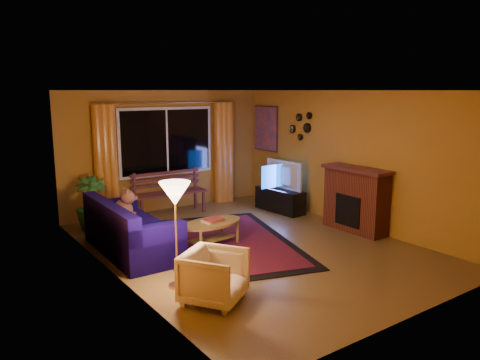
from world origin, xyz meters
TOP-DOWN VIEW (x-y plane):
  - floor at (0.00, 0.00)m, footprint 4.50×6.00m
  - ceiling at (0.00, 0.00)m, footprint 4.50×6.00m
  - wall_back at (0.00, 3.01)m, footprint 4.50×0.02m
  - wall_left at (-2.26, 0.00)m, footprint 0.02×6.00m
  - wall_right at (2.26, 0.00)m, footprint 0.02×6.00m
  - window at (0.00, 2.94)m, footprint 2.00×0.02m
  - curtain_rod at (0.00, 2.90)m, footprint 3.20×0.03m
  - curtain_left at (-1.35, 2.88)m, footprint 0.36×0.36m
  - curtain_right at (1.35, 2.88)m, footprint 0.36×0.36m
  - bench at (-0.19, 2.51)m, footprint 1.51×0.47m
  - potted_plant at (-1.81, 2.39)m, footprint 0.61×0.61m
  - sofa at (-1.69, 0.83)m, footprint 0.91×2.06m
  - dog at (-1.64, 1.29)m, footprint 0.38×0.49m
  - armchair at (-1.57, -1.40)m, footprint 0.92×0.91m
  - floor_lamp at (-1.73, -0.74)m, footprint 0.24×0.24m
  - rug at (-0.25, 0.37)m, footprint 2.94×3.76m
  - coffee_table at (-0.50, 0.38)m, footprint 1.22×1.22m
  - tv_console at (1.83, 1.44)m, footprint 0.46×1.17m
  - television at (1.83, 1.44)m, footprint 0.18×1.02m
  - fireplace at (2.05, -0.40)m, footprint 0.40×1.20m
  - mirror_cluster at (2.21, 1.30)m, footprint 0.06×0.60m
  - painting at (2.22, 2.45)m, footprint 0.04×0.76m

SIDE VIEW (x-z plane):
  - floor at x=0.00m, z-range -0.02..0.00m
  - rug at x=-0.25m, z-range 0.00..0.02m
  - coffee_table at x=-0.50m, z-range 0.00..0.40m
  - bench at x=-0.19m, z-range 0.00..0.45m
  - tv_console at x=1.83m, z-range 0.00..0.48m
  - armchair at x=-1.57m, z-range 0.00..0.70m
  - sofa at x=-1.69m, z-range 0.00..0.83m
  - potted_plant at x=-1.81m, z-range 0.00..0.98m
  - fireplace at x=2.05m, z-range 0.00..1.10m
  - dog at x=-1.64m, z-range 0.41..0.91m
  - floor_lamp at x=-1.73m, z-range 0.00..1.37m
  - television at x=1.83m, z-range 0.48..1.06m
  - curtain_left at x=-1.35m, z-range 0.00..2.24m
  - curtain_right at x=1.35m, z-range 0.00..2.24m
  - wall_back at x=0.00m, z-range 0.00..2.50m
  - wall_left at x=-2.26m, z-range 0.00..2.50m
  - wall_right at x=2.26m, z-range 0.00..2.50m
  - window at x=0.00m, z-range 0.80..2.10m
  - painting at x=2.22m, z-range 1.17..2.13m
  - mirror_cluster at x=2.21m, z-range 1.52..2.08m
  - curtain_rod at x=0.00m, z-range 2.23..2.27m
  - ceiling at x=0.00m, z-range 2.50..2.52m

